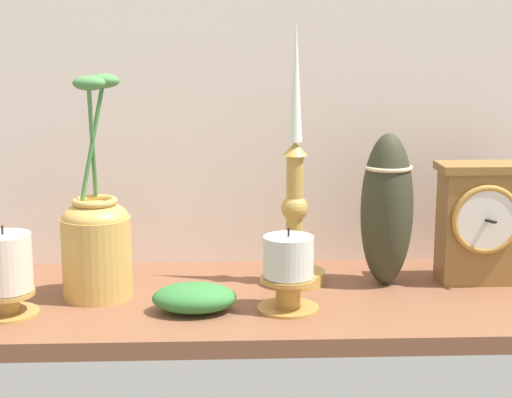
% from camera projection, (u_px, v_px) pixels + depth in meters
% --- Properties ---
extents(ground_plane, '(1.00, 0.36, 0.02)m').
position_uv_depth(ground_plane, '(284.00, 302.00, 1.18)').
color(ground_plane, brown).
extents(back_wall, '(1.20, 0.02, 0.65)m').
position_uv_depth(back_wall, '(277.00, 61.00, 1.29)').
color(back_wall, silver).
rests_on(back_wall, ground_plane).
extents(mantel_clock, '(0.13, 0.09, 0.18)m').
position_uv_depth(mantel_clock, '(479.00, 222.00, 1.22)').
color(mantel_clock, brown).
rests_on(mantel_clock, ground_plane).
extents(candlestick_tall_left, '(0.09, 0.09, 0.39)m').
position_uv_depth(candlestick_tall_left, '(295.00, 210.00, 1.21)').
color(candlestick_tall_left, '#B79343').
rests_on(candlestick_tall_left, ground_plane).
extents(brass_vase_jar, '(0.10, 0.10, 0.31)m').
position_uv_depth(brass_vase_jar, '(97.00, 240.00, 1.15)').
color(brass_vase_jar, tan).
rests_on(brass_vase_jar, ground_plane).
extents(pillar_candle_front, '(0.08, 0.08, 0.12)m').
position_uv_depth(pillar_candle_front, '(5.00, 272.00, 1.08)').
color(pillar_candle_front, '#B58941').
rests_on(pillar_candle_front, ground_plane).
extents(pillar_candle_near_clock, '(0.08, 0.08, 0.11)m').
position_uv_depth(pillar_candle_near_clock, '(288.00, 270.00, 1.10)').
color(pillar_candle_near_clock, '#B6843B').
rests_on(pillar_candle_near_clock, ground_plane).
extents(tall_ceramic_vase, '(0.08, 0.08, 0.23)m').
position_uv_depth(tall_ceramic_vase, '(387.00, 209.00, 1.20)').
color(tall_ceramic_vase, '#313321').
rests_on(tall_ceramic_vase, ground_plane).
extents(ivy_sprig, '(0.11, 0.08, 0.04)m').
position_uv_depth(ivy_sprig, '(194.00, 298.00, 1.10)').
color(ivy_sprig, '#337736').
rests_on(ivy_sprig, ground_plane).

